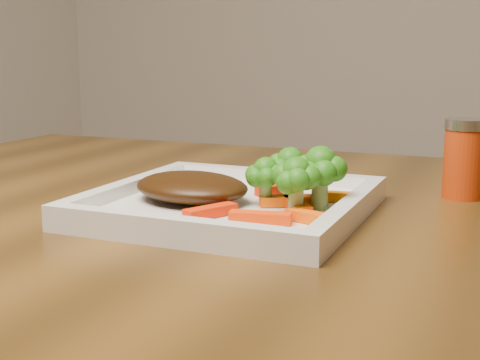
% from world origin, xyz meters
% --- Properties ---
extents(plate, '(0.27, 0.27, 0.01)m').
position_xyz_m(plate, '(-0.38, 0.05, 0.76)').
color(plate, white).
rests_on(plate, dining_table).
extents(steak, '(0.15, 0.12, 0.03)m').
position_xyz_m(steak, '(-0.42, 0.05, 0.78)').
color(steak, '#371E08').
rests_on(steak, plate).
extents(broccoli_0, '(0.07, 0.07, 0.07)m').
position_xyz_m(broccoli_0, '(-0.32, 0.09, 0.80)').
color(broccoli_0, '#1F7012').
rests_on(broccoli_0, plate).
extents(broccoli_1, '(0.06, 0.06, 0.06)m').
position_xyz_m(broccoli_1, '(-0.28, 0.06, 0.79)').
color(broccoli_1, '#336A11').
rests_on(broccoli_1, plate).
extents(broccoli_2, '(0.05, 0.05, 0.06)m').
position_xyz_m(broccoli_2, '(-0.30, 0.03, 0.79)').
color(broccoli_2, '#266D12').
rests_on(broccoli_2, plate).
extents(broccoli_3, '(0.06, 0.06, 0.06)m').
position_xyz_m(broccoli_3, '(-0.34, 0.06, 0.79)').
color(broccoli_3, '#146911').
rests_on(broccoli_3, plate).
extents(carrot_0, '(0.06, 0.03, 0.01)m').
position_xyz_m(carrot_0, '(-0.32, -0.01, 0.77)').
color(carrot_0, '#FF3904').
rests_on(carrot_0, plate).
extents(carrot_1, '(0.05, 0.03, 0.01)m').
position_xyz_m(carrot_1, '(-0.27, 0.01, 0.77)').
color(carrot_1, '#FF5604').
rests_on(carrot_1, plate).
extents(carrot_2, '(0.04, 0.06, 0.01)m').
position_xyz_m(carrot_2, '(-0.37, -0.01, 0.77)').
color(carrot_2, red).
rests_on(carrot_2, plate).
extents(carrot_3, '(0.05, 0.02, 0.01)m').
position_xyz_m(carrot_3, '(-0.28, 0.10, 0.77)').
color(carrot_3, orange).
rests_on(carrot_3, plate).
extents(carrot_4, '(0.04, 0.05, 0.01)m').
position_xyz_m(carrot_4, '(-0.35, 0.11, 0.77)').
color(carrot_4, red).
rests_on(carrot_4, plate).
extents(carrot_5, '(0.05, 0.06, 0.01)m').
position_xyz_m(carrot_5, '(-0.30, 0.05, 0.77)').
color(carrot_5, '#EE4203').
rests_on(carrot_5, plate).
extents(carrot_6, '(0.06, 0.04, 0.01)m').
position_xyz_m(carrot_6, '(-0.32, 0.06, 0.77)').
color(carrot_6, '#F25503').
rests_on(carrot_6, plate).
extents(spice_shaker, '(0.05, 0.05, 0.09)m').
position_xyz_m(spice_shaker, '(-0.16, 0.23, 0.80)').
color(spice_shaker, '#AE3009').
rests_on(spice_shaker, dining_table).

